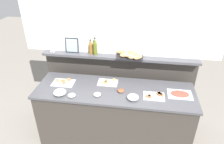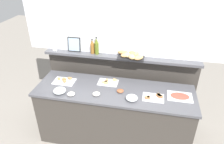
% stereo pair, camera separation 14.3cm
% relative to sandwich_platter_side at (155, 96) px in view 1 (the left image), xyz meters
% --- Properties ---
extents(ground_plane, '(12.00, 12.00, 0.00)m').
position_rel_sandwich_platter_side_xyz_m(ground_plane, '(-0.56, 0.68, -0.94)').
color(ground_plane, gray).
extents(buffet_counter, '(2.27, 0.71, 0.93)m').
position_rel_sandwich_platter_side_xyz_m(buffet_counter, '(-0.56, 0.08, -0.47)').
color(buffet_counter, '#3D3833').
rests_on(buffet_counter, ground_plane).
extents(back_ledge_unit, '(2.43, 0.22, 1.24)m').
position_rel_sandwich_platter_side_xyz_m(back_ledge_unit, '(-0.56, 0.61, -0.28)').
color(back_ledge_unit, '#3D3833').
rests_on(back_ledge_unit, ground_plane).
extents(upper_wall_panel, '(3.03, 0.08, 1.36)m').
position_rel_sandwich_platter_side_xyz_m(upper_wall_panel, '(-0.56, 0.63, 0.98)').
color(upper_wall_panel, white).
rests_on(upper_wall_panel, back_ledge_unit).
extents(sandwich_platter_side, '(0.29, 0.20, 0.04)m').
position_rel_sandwich_platter_side_xyz_m(sandwich_platter_side, '(0.00, 0.00, 0.00)').
color(sandwich_platter_side, silver).
rests_on(sandwich_platter_side, buffet_counter).
extents(sandwich_platter_front, '(0.29, 0.20, 0.04)m').
position_rel_sandwich_platter_side_xyz_m(sandwich_platter_front, '(-0.69, 0.24, -0.00)').
color(sandwich_platter_front, white).
rests_on(sandwich_platter_front, buffet_counter).
extents(sandwich_platter_rear, '(0.32, 0.22, 0.04)m').
position_rel_sandwich_platter_side_xyz_m(sandwich_platter_rear, '(-1.35, 0.15, -0.00)').
color(sandwich_platter_rear, silver).
rests_on(sandwich_platter_rear, buffet_counter).
extents(cold_cuts_platter, '(0.33, 0.23, 0.02)m').
position_rel_sandwich_platter_side_xyz_m(cold_cuts_platter, '(0.34, 0.09, -0.00)').
color(cold_cuts_platter, silver).
rests_on(cold_cuts_platter, buffet_counter).
extents(glass_bowl_large, '(0.16, 0.16, 0.06)m').
position_rel_sandwich_platter_side_xyz_m(glass_bowl_large, '(-0.29, -0.10, 0.02)').
color(glass_bowl_large, silver).
rests_on(glass_bowl_large, buffet_counter).
extents(glass_bowl_medium, '(0.18, 0.18, 0.07)m').
position_rel_sandwich_platter_side_xyz_m(glass_bowl_medium, '(-1.29, -0.14, 0.02)').
color(glass_bowl_medium, silver).
rests_on(glass_bowl_medium, buffet_counter).
extents(condiment_bowl_red, '(0.10, 0.10, 0.04)m').
position_rel_sandwich_platter_side_xyz_m(condiment_bowl_red, '(-0.78, -0.09, 0.01)').
color(condiment_bowl_red, silver).
rests_on(condiment_bowl_red, buffet_counter).
extents(condiment_bowl_teal, '(0.10, 0.10, 0.03)m').
position_rel_sandwich_platter_side_xyz_m(condiment_bowl_teal, '(-0.47, 0.05, 0.01)').
color(condiment_bowl_teal, brown).
rests_on(condiment_bowl_teal, buffet_counter).
extents(condiment_bowl_dark, '(0.10, 0.10, 0.04)m').
position_rel_sandwich_platter_side_xyz_m(condiment_bowl_dark, '(-1.12, -0.16, 0.01)').
color(condiment_bowl_dark, silver).
rests_on(condiment_bowl_dark, buffet_counter).
extents(vinegar_bottle_amber, '(0.06, 0.06, 0.24)m').
position_rel_sandwich_platter_side_xyz_m(vinegar_bottle_amber, '(-1.00, 0.56, 0.41)').
color(vinegar_bottle_amber, '#8E5B23').
rests_on(vinegar_bottle_amber, back_ledge_unit).
extents(olive_oil_bottle, '(0.06, 0.06, 0.28)m').
position_rel_sandwich_platter_side_xyz_m(olive_oil_bottle, '(-0.93, 0.55, 0.43)').
color(olive_oil_bottle, '#56661E').
rests_on(olive_oil_bottle, back_ledge_unit).
extents(salt_shaker, '(0.03, 0.03, 0.09)m').
position_rel_sandwich_platter_side_xyz_m(salt_shaker, '(-1.66, 0.53, 0.35)').
color(salt_shaker, white).
rests_on(salt_shaker, back_ledge_unit).
extents(pepper_shaker, '(0.03, 0.03, 0.09)m').
position_rel_sandwich_platter_side_xyz_m(pepper_shaker, '(-1.61, 0.53, 0.35)').
color(pepper_shaker, white).
rests_on(pepper_shaker, back_ledge_unit).
extents(bread_basket, '(0.43, 0.31, 0.08)m').
position_rel_sandwich_platter_side_xyz_m(bread_basket, '(-0.39, 0.52, 0.34)').
color(bread_basket, black).
rests_on(bread_basket, back_ledge_unit).
extents(framed_picture, '(0.21, 0.05, 0.23)m').
position_rel_sandwich_platter_side_xyz_m(framed_picture, '(-1.31, 0.57, 0.42)').
color(framed_picture, black).
rests_on(framed_picture, back_ledge_unit).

